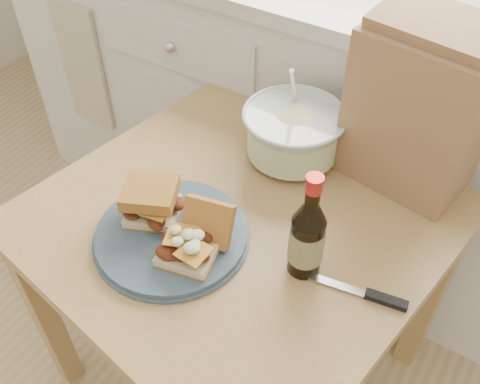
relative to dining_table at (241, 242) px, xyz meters
The scene contains 9 objects.
cabinet_run 0.70m from the dining_table, 88.06° to the left, with size 2.50×0.64×0.94m.
dining_table is the anchor object (origin of this frame).
plate 0.19m from the dining_table, 119.59° to the right, with size 0.31×0.31×0.02m, color #3C5261.
sandwich_left 0.24m from the dining_table, 139.35° to the right, with size 0.14×0.13×0.08m.
sandwich_right 0.21m from the dining_table, 94.29° to the right, with size 0.13×0.17×0.09m.
coleslaw_bowl 0.28m from the dining_table, 89.43° to the left, with size 0.24×0.24×0.24m.
beer_bottle 0.27m from the dining_table, 18.03° to the right, with size 0.07×0.07×0.24m.
knife 0.35m from the dining_table, ahead, with size 0.20×0.05×0.01m.
paper_bag 0.48m from the dining_table, 50.74° to the left, with size 0.27×0.18×0.35m, color #99724A.
Camera 1 is at (0.40, 0.34, 1.52)m, focal length 40.00 mm.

